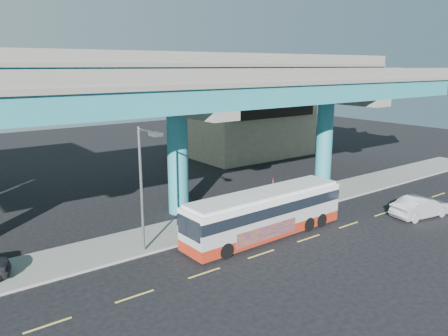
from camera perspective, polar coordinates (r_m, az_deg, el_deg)
ground at (r=26.19m, az=4.45°, el=-10.93°), size 120.00×120.00×0.00m
sidewalk at (r=30.20m, az=-2.46°, el=-7.39°), size 70.00×4.00×0.15m
lane_markings at (r=25.99m, az=4.90°, el=-11.13°), size 58.00×0.12×0.01m
viaduct at (r=31.36m, az=-6.39°, el=10.29°), size 52.00×12.40×11.70m
building_beige at (r=53.56m, az=2.94°, el=5.49°), size 14.00×10.23×7.00m
transit_bus at (r=27.98m, az=5.42°, el=-5.74°), size 11.69×2.76×2.98m
sedan at (r=34.66m, az=24.34°, el=-4.63°), size 3.22×5.27×1.56m
street_lamp at (r=24.48m, az=-10.29°, el=-0.56°), size 0.50×2.42×7.36m
stop_sign at (r=31.55m, az=6.44°, el=-2.52°), size 0.64×0.59×2.79m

